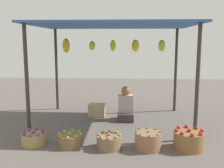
# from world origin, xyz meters

# --- Properties ---
(ground_plane) EXTENTS (14.00, 14.00, 0.00)m
(ground_plane) POSITION_xyz_m (0.00, 0.00, 0.00)
(ground_plane) COLOR #5F5651
(market_stall_structure) EXTENTS (3.38, 2.37, 2.14)m
(market_stall_structure) POSITION_xyz_m (-0.00, 0.02, 1.98)
(market_stall_structure) COLOR #38332D
(market_stall_structure) RESTS_ON ground
(vendor_person) EXTENTS (0.36, 0.44, 0.78)m
(vendor_person) POSITION_xyz_m (0.27, 0.14, 0.30)
(vendor_person) COLOR #41313B
(vendor_person) RESTS_ON ground
(basket_purple_onions) EXTENTS (0.42, 0.42, 0.26)m
(basket_purple_onions) POSITION_xyz_m (-1.33, -1.42, 0.11)
(basket_purple_onions) COLOR #A18451
(basket_purple_onions) RESTS_ON ground
(basket_limes) EXTENTS (0.42, 0.42, 0.25)m
(basket_limes) POSITION_xyz_m (-0.67, -1.46, 0.11)
(basket_limes) COLOR brown
(basket_limes) RESTS_ON ground
(basket_potatoes) EXTENTS (0.42, 0.42, 0.28)m
(basket_potatoes) POSITION_xyz_m (0.00, -1.51, 0.12)
(basket_potatoes) COLOR olive
(basket_potatoes) RESTS_ON ground
(basket_green_chilies) EXTENTS (0.44, 0.44, 0.32)m
(basket_green_chilies) POSITION_xyz_m (0.65, -1.50, 0.15)
(basket_green_chilies) COLOR #8D6346
(basket_green_chilies) RESTS_ON ground
(basket_red_apples) EXTENTS (0.50, 0.50, 0.36)m
(basket_red_apples) POSITION_xyz_m (1.33, -1.47, 0.16)
(basket_red_apples) COLOR brown
(basket_red_apples) RESTS_ON ground
(wooden_crate_near_vendor) EXTENTS (0.39, 0.31, 0.30)m
(wooden_crate_near_vendor) POSITION_xyz_m (-0.42, 0.40, 0.15)
(wooden_crate_near_vendor) COLOR tan
(wooden_crate_near_vendor) RESTS_ON ground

